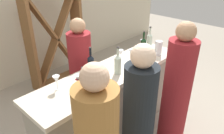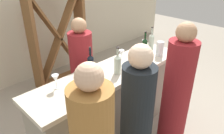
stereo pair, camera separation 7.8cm
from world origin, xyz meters
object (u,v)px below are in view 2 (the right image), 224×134
at_px(wine_rack, 59,38).
at_px(person_server_behind, 82,74).
at_px(wine_glass_near_right, 77,78).
at_px(wine_glass_near_left, 86,78).
at_px(wine_bottle_second_right_dark_green, 145,46).
at_px(person_left_guest, 136,121).
at_px(wine_glass_near_center, 131,53).
at_px(wine_bottle_leftmost_near_black, 82,85).
at_px(wine_bottle_center_clear_pale, 117,64).
at_px(water_pitcher, 160,49).
at_px(wine_glass_far_right, 56,79).
at_px(wine_bottle_second_left_near_black, 91,64).
at_px(person_center_guest, 176,94).
at_px(wine_glass_far_center, 145,43).
at_px(wine_bottle_rightmost_clear_pale, 151,41).
at_px(wine_glass_far_left, 122,53).

height_order(wine_rack, person_server_behind, wine_rack).
distance_m(wine_rack, wine_glass_near_right, 1.84).
height_order(wine_glass_near_left, wine_glass_near_right, wine_glass_near_left).
bearing_deg(person_server_behind, wine_bottle_second_right_dark_green, 56.48).
relative_size(wine_glass_near_left, person_left_guest, 0.11).
distance_m(wine_glass_near_center, wine_glass_near_right, 0.84).
bearing_deg(wine_rack, wine_bottle_leftmost_near_black, -115.98).
distance_m(wine_bottle_center_clear_pale, wine_glass_near_right, 0.50).
height_order(wine_glass_near_left, person_server_behind, person_server_behind).
distance_m(wine_bottle_center_clear_pale, water_pitcher, 0.78).
distance_m(wine_bottle_center_clear_pale, wine_glass_far_right, 0.70).
bearing_deg(person_left_guest, wine_glass_near_center, -46.42).
height_order(wine_bottle_second_left_near_black, person_center_guest, person_center_guest).
height_order(person_left_guest, person_server_behind, person_left_guest).
distance_m(wine_glass_near_center, wine_glass_far_right, 1.02).
height_order(wine_bottle_center_clear_pale, person_center_guest, person_center_guest).
bearing_deg(wine_glass_far_center, wine_glass_far_right, 179.48).
distance_m(wine_bottle_rightmost_clear_pale, wine_glass_far_right, 1.54).
bearing_deg(wine_glass_far_center, wine_bottle_center_clear_pale, -164.58).
bearing_deg(wine_glass_far_right, wine_bottle_center_clear_pale, -19.08).
height_order(wine_bottle_center_clear_pale, wine_glass_near_center, wine_bottle_center_clear_pale).
bearing_deg(wine_bottle_rightmost_clear_pale, wine_glass_far_right, 177.77).
relative_size(wine_glass_near_right, wine_glass_far_center, 0.99).
height_order(wine_bottle_leftmost_near_black, wine_glass_far_left, wine_bottle_leftmost_near_black).
xyz_separation_m(wine_glass_far_right, person_center_guest, (1.05, -0.79, -0.31)).
relative_size(wine_rack, wine_glass_near_right, 11.82).
xyz_separation_m(wine_bottle_rightmost_clear_pale, wine_glass_far_right, (-1.54, 0.06, -0.01)).
height_order(wine_bottle_leftmost_near_black, wine_glass_near_left, wine_bottle_leftmost_near_black).
bearing_deg(wine_glass_near_center, water_pitcher, -18.27).
bearing_deg(wine_glass_far_center, wine_bottle_second_right_dark_green, -142.50).
relative_size(wine_glass_near_right, wine_glass_far_right, 0.95).
bearing_deg(wine_glass_near_left, wine_bottle_rightmost_clear_pale, 6.89).
relative_size(wine_bottle_rightmost_clear_pale, water_pitcher, 1.68).
distance_m(wine_glass_far_left, water_pitcher, 0.55).
relative_size(wine_rack, wine_glass_near_center, 10.06).
height_order(wine_glass_far_left, person_server_behind, person_server_behind).
distance_m(water_pitcher, person_center_guest, 0.71).
xyz_separation_m(wine_bottle_rightmost_clear_pale, wine_glass_near_center, (-0.52, -0.08, -0.00)).
bearing_deg(wine_bottle_rightmost_clear_pale, wine_bottle_second_right_dark_green, -168.00).
xyz_separation_m(wine_bottle_rightmost_clear_pale, water_pitcher, (-0.10, -0.22, -0.03)).
bearing_deg(wine_rack, wine_glass_near_center, -89.13).
bearing_deg(wine_bottle_second_right_dark_green, wine_glass_far_right, 175.47).
xyz_separation_m(wine_bottle_second_right_dark_green, person_left_guest, (-0.92, -0.63, -0.36)).
bearing_deg(person_left_guest, wine_glass_near_left, 19.87).
bearing_deg(wine_glass_near_center, wine_bottle_second_left_near_black, 168.08).
height_order(wine_bottle_leftmost_near_black, wine_glass_far_right, wine_bottle_leftmost_near_black).
height_order(wine_rack, wine_glass_near_center, wine_rack).
height_order(wine_bottle_leftmost_near_black, wine_glass_far_center, wine_bottle_leftmost_near_black).
bearing_deg(person_center_guest, wine_bottle_leftmost_near_black, 40.23).
distance_m(wine_bottle_second_right_dark_green, wine_glass_near_center, 0.31).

